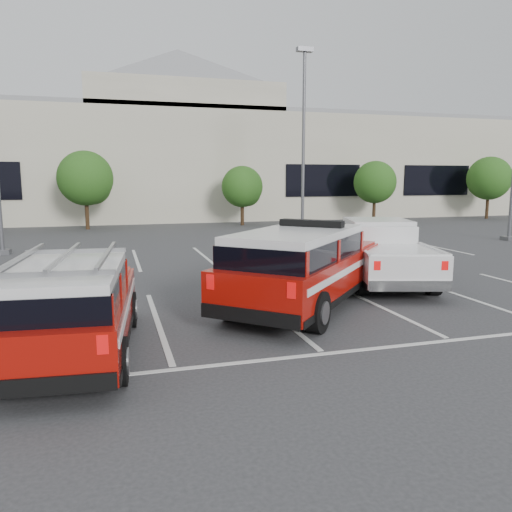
{
  "coord_description": "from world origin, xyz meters",
  "views": [
    {
      "loc": [
        -3.59,
        -10.77,
        3.13
      ],
      "look_at": [
        0.16,
        2.09,
        1.05
      ],
      "focal_mm": 35.0,
      "sensor_mm": 36.0,
      "label": 1
    }
  ],
  "objects_px": {
    "light_pole_mid": "(303,142)",
    "fire_chief_suv": "(303,273)",
    "convention_building": "(156,159)",
    "tree_mid_left": "(87,180)",
    "tree_far_right": "(490,180)",
    "ladder_suv": "(72,315)",
    "tree_mid_right": "(243,188)",
    "white_pickup": "(380,257)",
    "tree_right": "(376,184)"
  },
  "relations": [
    {
      "from": "tree_mid_right",
      "to": "ladder_suv",
      "type": "relative_size",
      "value": 0.8
    },
    {
      "from": "light_pole_mid",
      "to": "ladder_suv",
      "type": "relative_size",
      "value": 2.05
    },
    {
      "from": "tree_far_right",
      "to": "convention_building",
      "type": "bearing_deg",
      "value": 158.49
    },
    {
      "from": "tree_right",
      "to": "convention_building",
      "type": "bearing_deg",
      "value": 146.63
    },
    {
      "from": "light_pole_mid",
      "to": "tree_mid_left",
      "type": "bearing_deg",
      "value": 153.08
    },
    {
      "from": "white_pickup",
      "to": "ladder_suv",
      "type": "relative_size",
      "value": 1.28
    },
    {
      "from": "white_pickup",
      "to": "convention_building",
      "type": "bearing_deg",
      "value": 114.56
    },
    {
      "from": "light_pole_mid",
      "to": "fire_chief_suv",
      "type": "distance_m",
      "value": 17.33
    },
    {
      "from": "tree_far_right",
      "to": "fire_chief_suv",
      "type": "relative_size",
      "value": 0.82
    },
    {
      "from": "convention_building",
      "to": "tree_mid_right",
      "type": "height_order",
      "value": "convention_building"
    },
    {
      "from": "tree_mid_left",
      "to": "tree_mid_right",
      "type": "distance_m",
      "value": 10.01
    },
    {
      "from": "tree_right",
      "to": "tree_far_right",
      "type": "relative_size",
      "value": 0.91
    },
    {
      "from": "tree_mid_left",
      "to": "fire_chief_suv",
      "type": "height_order",
      "value": "tree_mid_left"
    },
    {
      "from": "tree_mid_left",
      "to": "white_pickup",
      "type": "xyz_separation_m",
      "value": [
        9.27,
        -19.27,
        -2.3
      ]
    },
    {
      "from": "convention_building",
      "to": "tree_mid_left",
      "type": "xyz_separation_m",
      "value": [
        -5.09,
        -9.82,
        -1.68
      ]
    },
    {
      "from": "light_pole_mid",
      "to": "convention_building",
      "type": "bearing_deg",
      "value": 113.26
    },
    {
      "from": "tree_mid_left",
      "to": "tree_far_right",
      "type": "height_order",
      "value": "same"
    },
    {
      "from": "tree_mid_right",
      "to": "fire_chief_suv",
      "type": "relative_size",
      "value": 0.68
    },
    {
      "from": "light_pole_mid",
      "to": "ladder_suv",
      "type": "distance_m",
      "value": 21.48
    },
    {
      "from": "fire_chief_suv",
      "to": "ladder_suv",
      "type": "relative_size",
      "value": 1.18
    },
    {
      "from": "tree_mid_left",
      "to": "fire_chief_suv",
      "type": "relative_size",
      "value": 0.82
    },
    {
      "from": "tree_mid_left",
      "to": "light_pole_mid",
      "type": "bearing_deg",
      "value": -26.92
    },
    {
      "from": "tree_mid_right",
      "to": "white_pickup",
      "type": "relative_size",
      "value": 0.62
    },
    {
      "from": "tree_mid_right",
      "to": "tree_far_right",
      "type": "distance_m",
      "value": 20.01
    },
    {
      "from": "tree_mid_left",
      "to": "white_pickup",
      "type": "distance_m",
      "value": 21.51
    },
    {
      "from": "convention_building",
      "to": "tree_right",
      "type": "distance_m",
      "value": 17.96
    },
    {
      "from": "tree_far_right",
      "to": "light_pole_mid",
      "type": "bearing_deg",
      "value": -161.52
    },
    {
      "from": "tree_far_right",
      "to": "ladder_suv",
      "type": "distance_m",
      "value": 37.87
    },
    {
      "from": "tree_mid_right",
      "to": "light_pole_mid",
      "type": "distance_m",
      "value": 6.88
    },
    {
      "from": "tree_mid_right",
      "to": "white_pickup",
      "type": "height_order",
      "value": "tree_mid_right"
    },
    {
      "from": "tree_mid_left",
      "to": "light_pole_mid",
      "type": "relative_size",
      "value": 0.47
    },
    {
      "from": "tree_right",
      "to": "ladder_suv",
      "type": "distance_m",
      "value": 30.75
    },
    {
      "from": "white_pickup",
      "to": "ladder_suv",
      "type": "xyz_separation_m",
      "value": [
        -8.68,
        -4.49,
        0.02
      ]
    },
    {
      "from": "ladder_suv",
      "to": "tree_mid_right",
      "type": "bearing_deg",
      "value": 73.69
    },
    {
      "from": "tree_far_right",
      "to": "light_pole_mid",
      "type": "distance_m",
      "value": 19.19
    },
    {
      "from": "tree_far_right",
      "to": "light_pole_mid",
      "type": "relative_size",
      "value": 0.47
    },
    {
      "from": "white_pickup",
      "to": "tree_right",
      "type": "bearing_deg",
      "value": 77.28
    },
    {
      "from": "tree_mid_left",
      "to": "tree_far_right",
      "type": "distance_m",
      "value": 30.0
    },
    {
      "from": "ladder_suv",
      "to": "tree_mid_left",
      "type": "bearing_deg",
      "value": 96.71
    },
    {
      "from": "tree_mid_left",
      "to": "tree_right",
      "type": "relative_size",
      "value": 1.1
    },
    {
      "from": "white_pickup",
      "to": "ladder_suv",
      "type": "bearing_deg",
      "value": -136.25
    },
    {
      "from": "tree_mid_left",
      "to": "tree_right",
      "type": "distance_m",
      "value": 20.0
    },
    {
      "from": "tree_mid_left",
      "to": "tree_right",
      "type": "height_order",
      "value": "tree_mid_left"
    },
    {
      "from": "light_pole_mid",
      "to": "ladder_suv",
      "type": "bearing_deg",
      "value": -122.55
    },
    {
      "from": "light_pole_mid",
      "to": "fire_chief_suv",
      "type": "xyz_separation_m",
      "value": [
        -6.13,
        -15.63,
        -4.32
      ]
    },
    {
      "from": "tree_right",
      "to": "fire_chief_suv",
      "type": "height_order",
      "value": "tree_right"
    },
    {
      "from": "tree_mid_left",
      "to": "white_pickup",
      "type": "relative_size",
      "value": 0.76
    },
    {
      "from": "tree_far_right",
      "to": "fire_chief_suv",
      "type": "height_order",
      "value": "tree_far_right"
    },
    {
      "from": "convention_building",
      "to": "tree_mid_right",
      "type": "xyz_separation_m",
      "value": [
        4.91,
        -9.82,
        -2.22
      ]
    },
    {
      "from": "tree_right",
      "to": "fire_chief_suv",
      "type": "bearing_deg",
      "value": -123.28
    }
  ]
}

